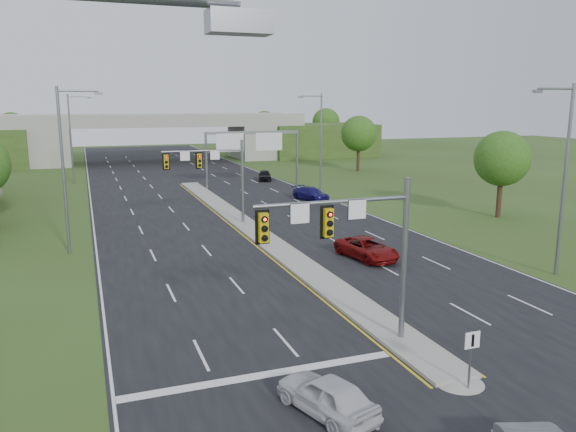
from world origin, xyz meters
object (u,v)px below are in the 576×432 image
Objects in this scene: keep_right_sign at (471,350)px; car_far_b at (311,194)px; signal_mast_far at (215,169)px; car_white at (327,395)px; sign_gantry at (252,143)px; car_far_a at (367,248)px; car_far_c at (265,175)px; signal_mast_near at (357,237)px; overpass at (157,141)px.

car_far_b is (9.77, 38.35, -0.83)m from keep_right_sign.
car_white is (-3.05, -29.12, -4.05)m from signal_mast_far.
keep_right_sign is at bearing -97.70° from sign_gantry.
car_far_c is at bearing 72.64° from car_far_a.
signal_mast_near is at bearing 116.94° from keep_right_sign.
car_far_a reaches higher than car_far_b.
signal_mast_far reaches higher than car_far_b.
keep_right_sign is 55.38m from car_far_c.
overpass reaches higher than keep_right_sign.
keep_right_sign is at bearing -90.00° from overpass.
signal_mast_near is at bearing -127.25° from car_far_b.
signal_mast_far is 3.18× the size of keep_right_sign.
signal_mast_far reaches higher than sign_gantry.
car_far_b is at bearing -78.05° from overpass.
car_far_a is 1.25× the size of car_far_c.
car_far_a is at bearing -86.08° from overpass.
keep_right_sign is at bearing -122.00° from car_far_b.
sign_gantry is 33.40m from car_far_a.
keep_right_sign reaches higher than car_far_c.
car_white is (-5.32, -84.19, -2.88)m from overpass.
signal_mast_near is at bearing -145.53° from car_white.
signal_mast_near reaches higher than car_far_a.
sign_gantry is 2.97× the size of car_far_c.
car_far_a is (6.93, 11.97, -4.03)m from signal_mast_near.
car_far_b is at bearing 36.47° from signal_mast_far.
car_far_b is at bearing -130.62° from car_white.
keep_right_sign is 39.59m from car_far_b.
signal_mast_near is at bearing -129.60° from car_far_a.
keep_right_sign is 0.45× the size of car_far_a.
overpass reaches higher than car_far_b.
car_far_c is (15.22, 54.15, 0.01)m from car_white.
keep_right_sign reaches higher than car_white.
car_white is at bearing -89.96° from car_far_c.
keep_right_sign is 0.57× the size of car_white.
overpass is 68.32m from car_far_a.
car_far_b reaches higher than car_white.
sign_gantry reaches higher than keep_right_sign.
car_far_c is at bearing -124.66° from car_white.
signal_mast_near reaches higher than car_white.
signal_mast_far is 29.71m from keep_right_sign.
keep_right_sign reaches higher than car_far_a.
signal_mast_near and signal_mast_far have the same top height.
signal_mast_far is at bearing 94.39° from keep_right_sign.
car_white is at bearing 176.39° from keep_right_sign.
car_white is 18.94m from car_far_a.
signal_mast_near is 45.88m from sign_gantry.
car_far_a reaches higher than car_white.
overpass is at bearing 87.65° from signal_mast_far.
car_far_a is at bearing -61.99° from signal_mast_far.
overpass is (0.00, 84.53, 2.04)m from keep_right_sign.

